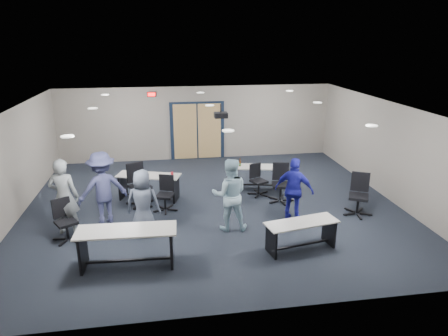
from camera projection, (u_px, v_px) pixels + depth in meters
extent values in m
plane|color=black|center=(213.00, 205.00, 10.95)|extent=(10.00, 10.00, 0.00)
cube|color=gray|center=(197.00, 123.00, 14.74)|extent=(10.00, 0.04, 2.70)
cube|color=gray|center=(248.00, 241.00, 6.31)|extent=(10.00, 0.04, 2.70)
cube|color=gray|center=(11.00, 167.00, 9.80)|extent=(0.04, 9.00, 2.70)
cube|color=gray|center=(388.00, 150.00, 11.25)|extent=(0.04, 9.00, 2.70)
cube|color=white|center=(212.00, 107.00, 10.10)|extent=(10.00, 9.00, 0.04)
cube|color=black|center=(197.00, 131.00, 14.81)|extent=(2.00, 0.06, 2.20)
cube|color=tan|center=(185.00, 132.00, 14.73)|extent=(0.85, 0.04, 2.05)
cube|color=tan|center=(209.00, 131.00, 14.86)|extent=(0.85, 0.04, 2.05)
cube|color=black|center=(152.00, 94.00, 14.12)|extent=(0.32, 0.05, 0.18)
cube|color=#FF0C0C|center=(152.00, 94.00, 14.09)|extent=(0.26, 0.02, 0.12)
cylinder|color=black|center=(221.00, 108.00, 10.65)|extent=(0.04, 0.04, 0.24)
cube|color=black|center=(221.00, 115.00, 10.71)|extent=(0.35, 0.30, 0.14)
cylinder|color=black|center=(222.00, 116.00, 10.57)|extent=(0.08, 0.03, 0.08)
cube|color=#B2AEA8|center=(126.00, 230.00, 7.86)|extent=(1.99, 0.74, 0.03)
cube|color=black|center=(83.00, 251.00, 7.89)|extent=(0.08, 0.60, 0.76)
cube|color=black|center=(172.00, 246.00, 8.08)|extent=(0.08, 0.60, 0.76)
cube|color=black|center=(129.00, 260.00, 8.07)|extent=(1.75, 0.13, 0.04)
cube|color=#B2AEA8|center=(302.00, 222.00, 8.52)|extent=(1.67, 0.82, 0.03)
cube|color=black|center=(271.00, 241.00, 8.40)|extent=(0.13, 0.49, 0.62)
cube|color=black|center=(329.00, 231.00, 8.85)|extent=(0.13, 0.49, 0.62)
cube|color=black|center=(300.00, 245.00, 8.70)|extent=(1.40, 0.31, 0.04)
cube|color=#B2AEA8|center=(148.00, 175.00, 11.18)|extent=(1.86, 1.09, 0.03)
cube|color=black|center=(123.00, 186.00, 11.41)|extent=(0.21, 0.53, 0.69)
cube|color=black|center=(176.00, 189.00, 11.18)|extent=(0.21, 0.53, 0.69)
cube|color=black|center=(150.00, 195.00, 11.37)|extent=(1.51, 0.52, 0.04)
cylinder|color=red|center=(172.00, 174.00, 11.06)|extent=(0.08, 0.08, 0.12)
cube|color=#B2AEA8|center=(256.00, 167.00, 12.02)|extent=(1.77, 0.90, 0.03)
cube|color=black|center=(231.00, 177.00, 12.17)|extent=(0.15, 0.51, 0.66)
cube|color=black|center=(280.00, 178.00, 12.08)|extent=(0.15, 0.51, 0.66)
cube|color=black|center=(255.00, 185.00, 12.20)|extent=(1.48, 0.36, 0.04)
imported|color=gray|center=(64.00, 197.00, 9.14)|extent=(0.72, 0.52, 1.83)
imported|color=#4E576B|center=(143.00, 203.00, 9.10)|extent=(0.85, 0.63, 1.59)
imported|color=#B0D6E8|center=(230.00, 195.00, 9.37)|extent=(0.92, 0.75, 1.76)
imported|color=#1C1C9C|center=(294.00, 190.00, 9.81)|extent=(1.02, 0.84, 1.63)
imported|color=#3B3E6A|center=(103.00, 188.00, 9.65)|extent=(1.35, 1.05, 1.83)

